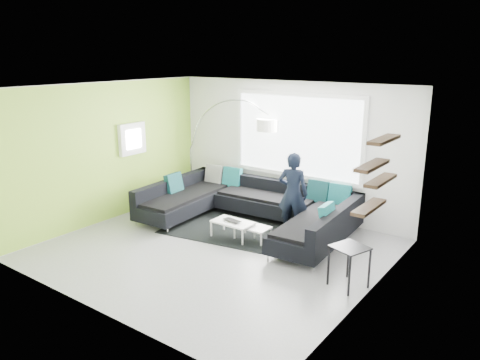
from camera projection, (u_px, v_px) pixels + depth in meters
name	position (u px, v px, depth m)	size (l,w,h in m)	color
ground	(215.00, 249.00, 8.22)	(5.50, 5.50, 0.00)	gray
room_shell	(223.00, 147.00, 7.88)	(5.54, 5.04, 2.82)	silver
sectional_sofa	(247.00, 209.00, 9.17)	(4.10, 2.69, 0.85)	black
rug	(235.00, 228.00, 9.22)	(2.53, 1.84, 0.01)	black
coffee_table	(243.00, 231.00, 8.64)	(0.99, 0.57, 0.32)	silver
arc_lamp	(190.00, 148.00, 10.89)	(2.23, 0.80, 2.38)	silver
side_table	(349.00, 267.00, 6.83)	(0.46, 0.46, 0.63)	black
person	(293.00, 193.00, 8.79)	(0.65, 0.50, 1.57)	black
laptop	(230.00, 221.00, 8.61)	(0.40, 0.29, 0.03)	black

